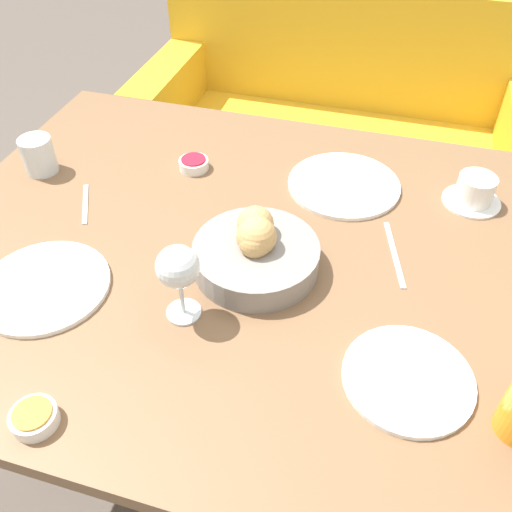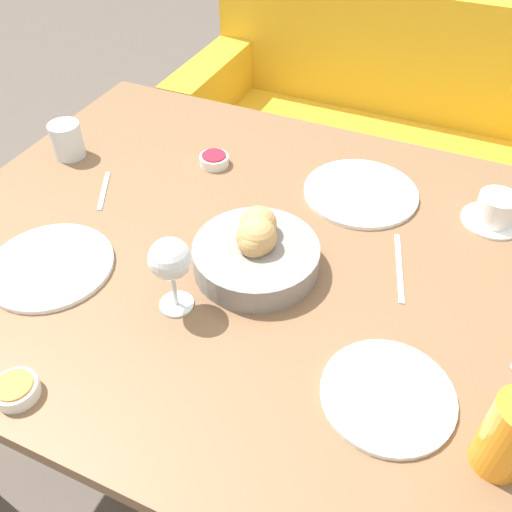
{
  "view_description": "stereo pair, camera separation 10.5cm",
  "coord_description": "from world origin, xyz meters",
  "px_view_note": "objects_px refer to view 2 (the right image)",
  "views": [
    {
      "loc": [
        0.25,
        -0.79,
        1.48
      ],
      "look_at": [
        0.04,
        -0.05,
        0.76
      ],
      "focal_mm": 38.0,
      "sensor_mm": 36.0,
      "label": 1
    },
    {
      "loc": [
        0.35,
        -0.75,
        1.48
      ],
      "look_at": [
        0.04,
        -0.05,
        0.76
      ],
      "focal_mm": 38.0,
      "sensor_mm": 36.0,
      "label": 2
    }
  ],
  "objects_px": {
    "plate_far_center": "(361,192)",
    "juice_glass": "(509,436)",
    "spoon_coffee": "(104,190)",
    "couch": "(374,154)",
    "wine_glass": "(170,261)",
    "plate_near_right": "(388,395)",
    "coffee_cup": "(495,211)",
    "bread_basket": "(256,251)",
    "plate_near_left": "(50,266)",
    "water_tumbler": "(67,140)",
    "jam_bowl_berry": "(214,160)",
    "jam_bowl_honey": "(16,390)",
    "knife_silver": "(399,267)"
  },
  "relations": [
    {
      "from": "water_tumbler",
      "to": "knife_silver",
      "type": "bearing_deg",
      "value": -4.37
    },
    {
      "from": "spoon_coffee",
      "to": "couch",
      "type": "bearing_deg",
      "value": 68.53
    },
    {
      "from": "plate_far_center",
      "to": "juice_glass",
      "type": "height_order",
      "value": "juice_glass"
    },
    {
      "from": "juice_glass",
      "to": "plate_near_right",
      "type": "bearing_deg",
      "value": 166.37
    },
    {
      "from": "bread_basket",
      "to": "plate_near_left",
      "type": "relative_size",
      "value": 1.0
    },
    {
      "from": "bread_basket",
      "to": "plate_far_center",
      "type": "relative_size",
      "value": 0.95
    },
    {
      "from": "bread_basket",
      "to": "coffee_cup",
      "type": "xyz_separation_m",
      "value": [
        0.41,
        0.33,
        -0.01
      ]
    },
    {
      "from": "spoon_coffee",
      "to": "plate_near_left",
      "type": "bearing_deg",
      "value": -77.82
    },
    {
      "from": "couch",
      "to": "coffee_cup",
      "type": "height_order",
      "value": "couch"
    },
    {
      "from": "jam_bowl_berry",
      "to": "juice_glass",
      "type": "bearing_deg",
      "value": -35.65
    },
    {
      "from": "jam_bowl_berry",
      "to": "spoon_coffee",
      "type": "height_order",
      "value": "jam_bowl_berry"
    },
    {
      "from": "water_tumbler",
      "to": "wine_glass",
      "type": "xyz_separation_m",
      "value": [
        0.5,
        -0.33,
        0.07
      ]
    },
    {
      "from": "plate_near_right",
      "to": "juice_glass",
      "type": "height_order",
      "value": "juice_glass"
    },
    {
      "from": "couch",
      "to": "plate_far_center",
      "type": "relative_size",
      "value": 5.45
    },
    {
      "from": "plate_near_right",
      "to": "knife_silver",
      "type": "height_order",
      "value": "plate_near_right"
    },
    {
      "from": "bread_basket",
      "to": "plate_near_left",
      "type": "distance_m",
      "value": 0.41
    },
    {
      "from": "plate_near_left",
      "to": "plate_near_right",
      "type": "bearing_deg",
      "value": -1.52
    },
    {
      "from": "couch",
      "to": "water_tumbler",
      "type": "relative_size",
      "value": 16.25
    },
    {
      "from": "coffee_cup",
      "to": "water_tumbler",
      "type": "bearing_deg",
      "value": -171.05
    },
    {
      "from": "jam_bowl_berry",
      "to": "jam_bowl_honey",
      "type": "distance_m",
      "value": 0.71
    },
    {
      "from": "wine_glass",
      "to": "plate_far_center",
      "type": "bearing_deg",
      "value": 65.29
    },
    {
      "from": "plate_near_left",
      "to": "spoon_coffee",
      "type": "relative_size",
      "value": 1.84
    },
    {
      "from": "wine_glass",
      "to": "juice_glass",
      "type": "bearing_deg",
      "value": -7.38
    },
    {
      "from": "plate_near_left",
      "to": "water_tumbler",
      "type": "height_order",
      "value": "water_tumbler"
    },
    {
      "from": "bread_basket",
      "to": "jam_bowl_honey",
      "type": "xyz_separation_m",
      "value": [
        -0.23,
        -0.42,
        -0.03
      ]
    },
    {
      "from": "couch",
      "to": "bread_basket",
      "type": "height_order",
      "value": "couch"
    },
    {
      "from": "plate_near_left",
      "to": "water_tumbler",
      "type": "xyz_separation_m",
      "value": [
        -0.22,
        0.35,
        0.04
      ]
    },
    {
      "from": "water_tumbler",
      "to": "spoon_coffee",
      "type": "bearing_deg",
      "value": -28.91
    },
    {
      "from": "couch",
      "to": "juice_glass",
      "type": "relative_size",
      "value": 10.21
    },
    {
      "from": "couch",
      "to": "jam_bowl_honey",
      "type": "relative_size",
      "value": 19.85
    },
    {
      "from": "couch",
      "to": "plate_far_center",
      "type": "height_order",
      "value": "couch"
    },
    {
      "from": "plate_far_center",
      "to": "juice_glass",
      "type": "relative_size",
      "value": 1.87
    },
    {
      "from": "juice_glass",
      "to": "coffee_cup",
      "type": "bearing_deg",
      "value": 96.75
    },
    {
      "from": "plate_near_left",
      "to": "spoon_coffee",
      "type": "xyz_separation_m",
      "value": [
        -0.05,
        0.25,
        -0.0
      ]
    },
    {
      "from": "plate_near_right",
      "to": "knife_silver",
      "type": "xyz_separation_m",
      "value": [
        -0.05,
        0.3,
        -0.0
      ]
    },
    {
      "from": "juice_glass",
      "to": "jam_bowl_honey",
      "type": "xyz_separation_m",
      "value": [
        -0.7,
        -0.19,
        -0.06
      ]
    },
    {
      "from": "coffee_cup",
      "to": "spoon_coffee",
      "type": "xyz_separation_m",
      "value": [
        -0.84,
        -0.25,
        -0.03
      ]
    },
    {
      "from": "water_tumbler",
      "to": "bread_basket",
      "type": "bearing_deg",
      "value": -16.6
    },
    {
      "from": "plate_near_right",
      "to": "plate_near_left",
      "type": "bearing_deg",
      "value": 178.48
    },
    {
      "from": "plate_near_right",
      "to": "spoon_coffee",
      "type": "distance_m",
      "value": 0.78
    },
    {
      "from": "jam_bowl_berry",
      "to": "spoon_coffee",
      "type": "distance_m",
      "value": 0.27
    },
    {
      "from": "water_tumbler",
      "to": "knife_silver",
      "type": "distance_m",
      "value": 0.85
    },
    {
      "from": "plate_near_right",
      "to": "coffee_cup",
      "type": "relative_size",
      "value": 1.66
    },
    {
      "from": "coffee_cup",
      "to": "couch",
      "type": "bearing_deg",
      "value": 116.85
    },
    {
      "from": "wine_glass",
      "to": "coffee_cup",
      "type": "height_order",
      "value": "wine_glass"
    },
    {
      "from": "plate_far_center",
      "to": "wine_glass",
      "type": "height_order",
      "value": "wine_glass"
    },
    {
      "from": "juice_glass",
      "to": "wine_glass",
      "type": "bearing_deg",
      "value": 172.62
    },
    {
      "from": "plate_near_right",
      "to": "juice_glass",
      "type": "relative_size",
      "value": 1.53
    },
    {
      "from": "wine_glass",
      "to": "knife_silver",
      "type": "relative_size",
      "value": 0.82
    },
    {
      "from": "plate_near_left",
      "to": "plate_far_center",
      "type": "height_order",
      "value": "same"
    }
  ]
}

